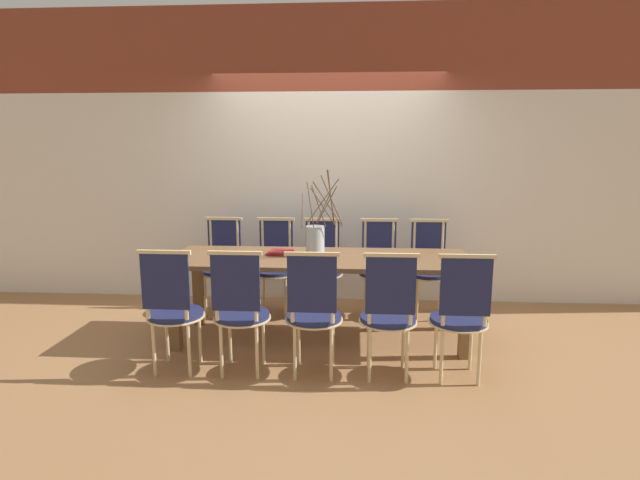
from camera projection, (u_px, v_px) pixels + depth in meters
The scene contains 15 objects.
ground_plane at pixel (320, 339), 4.53m from camera, with size 16.00×16.00×0.00m, color #9E7047.
wall_rear at pixel (328, 158), 5.50m from camera, with size 12.00×0.06×3.20m.
dining_table at pixel (320, 268), 4.41m from camera, with size 2.64×0.87×0.77m.
chair_near_leftend at pixel (173, 307), 3.78m from camera, with size 0.44×0.44×0.99m.
chair_near_left at pixel (240, 308), 3.74m from camera, with size 0.44×0.44×0.99m.
chair_near_center at pixel (314, 310), 3.71m from camera, with size 0.44×0.44×0.99m.
chair_near_right at pixel (389, 312), 3.67m from camera, with size 0.44×0.44×0.99m.
chair_near_rightend at pixel (460, 313), 3.64m from camera, with size 0.44×0.44×0.99m.
chair_far_leftend at pixel (222, 263), 5.24m from camera, with size 0.44×0.44×0.99m.
chair_far_left at pixel (275, 263), 5.20m from camera, with size 0.44×0.44×0.99m.
chair_far_center at pixel (322, 264), 5.17m from camera, with size 0.44×0.44×0.99m.
chair_far_right at pixel (379, 265), 5.13m from camera, with size 0.44×0.44×0.99m.
chair_far_rightend at pixel (429, 266), 5.10m from camera, with size 0.44×0.44×0.99m.
vase_centerpiece at pixel (316, 239), 4.42m from camera, with size 0.37×0.45×0.77m.
book_stack at pixel (281, 252), 4.49m from camera, with size 0.26×0.20×0.04m.
Camera 1 is at (0.28, -4.28, 1.71)m, focal length 28.00 mm.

